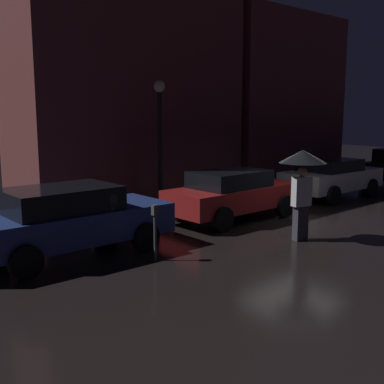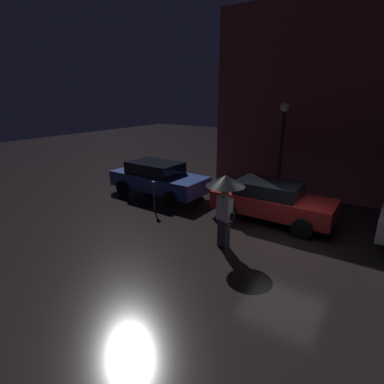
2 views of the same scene
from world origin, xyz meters
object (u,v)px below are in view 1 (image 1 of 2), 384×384
object	(u,v)px
pedestrian_with_umbrella	(302,169)
street_lamp_near	(160,124)
parked_car_white	(331,177)
parked_car_blue	(68,219)
parking_meter	(155,226)
parked_car_red	(233,193)

from	to	relation	value
pedestrian_with_umbrella	street_lamp_near	bearing A→B (deg)	108.49
parked_car_white	pedestrian_with_umbrella	distance (m)	6.64
parked_car_blue	parked_car_white	size ratio (longest dim) A/B	1.09
parked_car_blue	parking_meter	xyz separation A→B (m)	(1.18, -1.64, -0.05)
parked_car_red	parked_car_white	world-z (taller)	parked_car_red
parked_car_red	parked_car_white	xyz separation A→B (m)	(5.43, 0.13, -0.01)
parked_car_blue	pedestrian_with_umbrella	world-z (taller)	pedestrian_with_umbrella
parked_car_white	street_lamp_near	xyz separation A→B (m)	(-6.07, 2.52, 1.99)
parked_car_blue	pedestrian_with_umbrella	distance (m)	5.67
parked_car_blue	parked_car_white	distance (m)	10.77
pedestrian_with_umbrella	parking_meter	xyz separation A→B (m)	(-3.70, 1.08, -1.03)
street_lamp_near	parked_car_red	bearing A→B (deg)	-76.49
parked_car_blue	parking_meter	distance (m)	2.02
parked_car_red	pedestrian_with_umbrella	bearing A→B (deg)	-99.36
parked_car_red	pedestrian_with_umbrella	size ratio (longest dim) A/B	1.90
parked_car_red	parked_car_white	distance (m)	5.43
parked_car_white	pedestrian_with_umbrella	xyz separation A→B (m)	(-5.89, -2.89, 1.02)
parked_car_red	street_lamp_near	xyz separation A→B (m)	(-0.64, 2.65, 1.99)
parked_car_blue	parked_car_red	xyz separation A→B (m)	(5.34, 0.04, -0.04)
parked_car_red	parked_car_blue	bearing A→B (deg)	-179.41
parked_car_blue	street_lamp_near	bearing A→B (deg)	30.76
parked_car_red	pedestrian_with_umbrella	xyz separation A→B (m)	(-0.46, -2.76, 1.01)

